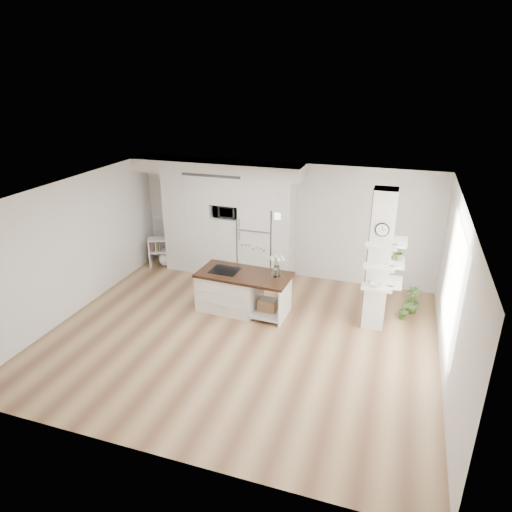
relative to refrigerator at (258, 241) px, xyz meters
The scene contains 14 objects.
floor 2.87m from the refrigerator, 78.93° to the right, with size 7.00×6.00×0.01m, color tan.
room 2.90m from the refrigerator, 78.93° to the right, with size 7.04×6.04×2.72m.
cabinet_wall 1.12m from the refrigerator, behind, with size 4.00×0.71×2.70m.
refrigerator is the anchor object (origin of this frame).
column 3.33m from the refrigerator, 28.14° to the right, with size 0.69×0.90×2.70m.
window 4.70m from the refrigerator, 30.76° to the right, with size 2.40×2.40×0.00m, color white.
pendant_light 3.59m from the refrigerator, 48.71° to the right, with size 0.12×0.12×0.10m, color white.
kitchen_island 1.78m from the refrigerator, 87.83° to the right, with size 1.90×0.98×1.41m.
bookshelf 2.52m from the refrigerator, behind, with size 0.71×0.58×0.73m.
floor_plant_a 3.63m from the refrigerator, 17.75° to the right, with size 0.24×0.19×0.43m, color #3D6327.
floor_plant_b 3.65m from the refrigerator, 11.62° to the right, with size 0.30×0.30×0.54m, color #3D6327.
microwave 1.02m from the refrigerator, behind, with size 0.54×0.37×0.30m, color #2D2D2D.
shelf_plant 3.51m from the refrigerator, 23.68° to the right, with size 0.27×0.23×0.30m, color #3D6327.
decor_bowl 3.34m from the refrigerator, 32.27° to the right, with size 0.22×0.22×0.05m, color white.
Camera 1 is at (2.57, -6.83, 4.60)m, focal length 32.00 mm.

